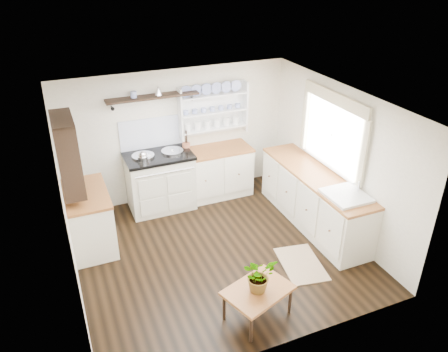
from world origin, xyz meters
The scene contains 19 objects.
floor centered at (0.00, 0.00, 0.00)m, with size 4.00×3.80×0.01m, color black.
wall_back centered at (0.00, 1.90, 1.15)m, with size 4.00×0.02×2.30m, color beige.
wall_right centered at (2.00, 0.00, 1.15)m, with size 0.02×3.80×2.30m, color beige.
wall_left centered at (-2.00, 0.00, 1.15)m, with size 0.02×3.80×2.30m, color beige.
ceiling centered at (0.00, 0.00, 2.30)m, with size 4.00×3.80×0.01m, color white.
window centered at (1.95, 0.15, 1.56)m, with size 0.08×1.55×1.22m.
aga_cooker centered at (-0.43, 1.57, 0.51)m, with size 1.12×0.77×1.03m.
back_cabinets centered at (0.60, 1.60, 0.46)m, with size 1.27×0.63×0.90m.
right_cabinets centered at (1.70, 0.10, 0.46)m, with size 0.62×2.43×0.90m.
belfast_sink centered at (1.70, -0.65, 0.80)m, with size 0.55×0.60×0.45m.
left_cabinets centered at (-1.70, 0.90, 0.46)m, with size 0.62×1.13×0.90m.
plate_rack centered at (0.65, 1.86, 1.56)m, with size 1.20×0.22×0.90m.
high_shelf centered at (-0.40, 1.78, 1.91)m, with size 1.50×0.29×0.16m.
left_shelving centered at (-1.84, 0.90, 1.55)m, with size 0.28×0.80×1.05m, color black.
kettle centered at (-0.71, 1.45, 1.04)m, with size 0.18×0.18×0.22m, color silver, non-canonical shape.
utensil_crock centered at (0.10, 1.68, 0.99)m, with size 0.13×0.13×0.16m, color #9A5538.
center_table centered at (-0.05, -1.40, 0.38)m, with size 0.92×0.78×0.42m.
potted_plant centered at (-0.05, -1.40, 0.64)m, with size 0.38×0.33×0.43m, color #3F7233.
floor_rug centered at (0.97, -0.76, 0.01)m, with size 0.55×0.85×0.02m, color #8A7550.
Camera 1 is at (-1.96, -4.91, 4.02)m, focal length 35.00 mm.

